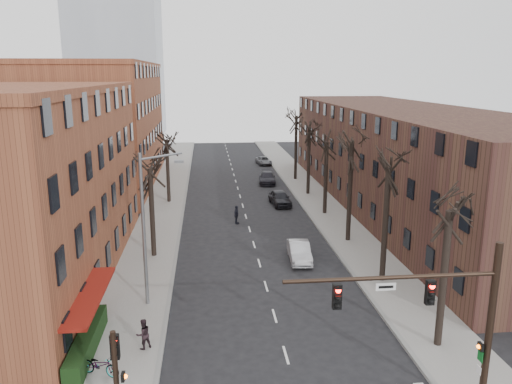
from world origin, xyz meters
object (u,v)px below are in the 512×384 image
object	(u,v)px
parked_car_near	(280,198)
bicycle	(100,365)
parked_car_mid	(267,178)
silver_sedan	(299,252)

from	to	relation	value
parked_car_near	bicycle	xyz separation A→B (m)	(-12.32, -28.94, -0.09)
bicycle	parked_car_mid	bearing A→B (deg)	5.91
silver_sedan	bicycle	size ratio (longest dim) A/B	2.15
parked_car_near	parked_car_mid	xyz separation A→B (m)	(-0.03, 10.44, -0.05)
parked_car_near	bicycle	distance (m)	31.45
parked_car_near	bicycle	world-z (taller)	parked_car_near
silver_sedan	parked_car_near	distance (m)	15.70
bicycle	silver_sedan	bearing A→B (deg)	-17.48
silver_sedan	parked_car_near	size ratio (longest dim) A/B	0.95
parked_car_near	parked_car_mid	size ratio (longest dim) A/B	0.91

